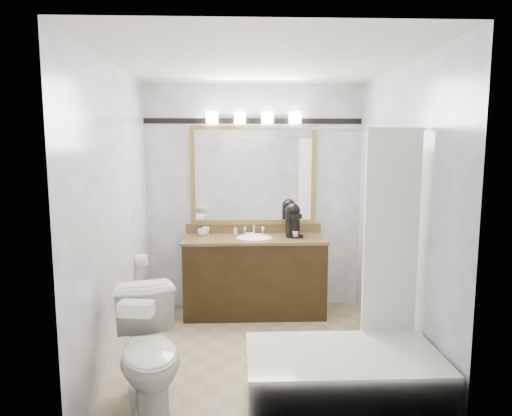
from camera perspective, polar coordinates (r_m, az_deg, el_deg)
name	(u,v)px	position (r m, az deg, el deg)	size (l,w,h in m)	color
room	(259,215)	(3.85, 0.35, -0.88)	(2.42, 2.62, 2.52)	tan
vanity	(254,274)	(5.02, -0.19, -8.27)	(1.53, 0.58, 0.97)	black
mirror	(254,176)	(5.10, -0.30, 4.08)	(1.40, 0.04, 1.10)	olive
vanity_light_bar	(254,118)	(5.04, -0.29, 11.24)	(1.02, 0.14, 0.12)	silver
accent_stripe	(254,121)	(5.10, -0.31, 10.82)	(2.40, 0.01, 0.06)	black
bathtub	(345,375)	(3.37, 11.11, -19.76)	(1.30, 0.75, 1.96)	white
tp_roll	(141,260)	(4.71, -14.13, -6.34)	(0.12, 0.12, 0.11)	white
toilet	(150,352)	(3.41, -13.15, -17.15)	(0.45, 0.79, 0.81)	white
tissue_box	(136,309)	(2.92, -14.75, -12.07)	(0.20, 0.11, 0.08)	white
coffee_maker	(293,219)	(4.97, 4.65, -1.41)	(0.19, 0.24, 0.36)	black
cup_left	(202,232)	(5.04, -6.75, -3.05)	(0.09, 0.09, 0.07)	white
cup_right	(206,231)	(5.12, -6.27, -2.84)	(0.08, 0.08, 0.08)	white
soap_bottle_a	(235,230)	(5.10, -2.59, -2.76)	(0.04, 0.04, 0.09)	white
soap_bar	(250,234)	(5.03, -0.78, -3.28)	(0.09, 0.06, 0.03)	beige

